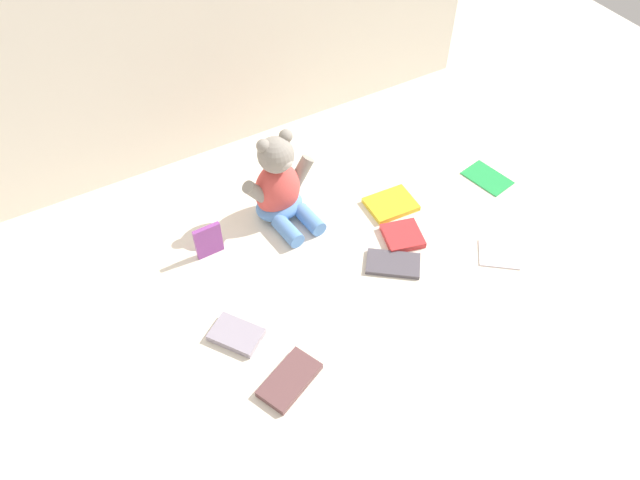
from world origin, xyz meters
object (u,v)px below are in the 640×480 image
object	(u,v)px
book_case_6	(403,236)
book_case_7	(499,254)
book_case_2	(236,335)
book_case_0	(393,264)
book_case_1	(391,204)
book_case_4	(487,178)
book_case_5	(208,241)
book_case_3	(290,380)
teddy_bear	(281,187)

from	to	relation	value
book_case_6	book_case_7	world-z (taller)	book_case_6
book_case_2	book_case_6	distance (m)	0.50
book_case_0	book_case_2	size ratio (longest dim) A/B	1.18
book_case_0	book_case_7	distance (m)	0.27
book_case_1	book_case_4	world-z (taller)	book_case_1
book_case_4	book_case_5	distance (m)	0.80
book_case_3	book_case_5	world-z (taller)	book_case_5
teddy_bear	book_case_2	size ratio (longest dim) A/B	2.27
book_case_5	book_case_7	size ratio (longest dim) A/B	0.96
book_case_0	book_case_7	size ratio (longest dim) A/B	1.33
book_case_1	book_case_7	size ratio (longest dim) A/B	1.27
teddy_bear	book_case_2	bearing A→B (deg)	-138.33
book_case_3	book_case_6	size ratio (longest dim) A/B	1.47
book_case_2	book_case_3	bearing A→B (deg)	72.80
book_case_3	book_case_5	xyz separation A→B (m)	(-0.01, 0.41, 0.04)
teddy_bear	book_case_5	bearing A→B (deg)	-176.57
book_case_2	book_case_5	xyz separation A→B (m)	(0.05, 0.26, 0.04)
teddy_bear	book_case_3	bearing A→B (deg)	-121.51
book_case_3	book_case_5	distance (m)	0.42
book_case_5	book_case_7	xyz separation A→B (m)	(0.63, -0.36, -0.04)
teddy_bear	book_case_7	size ratio (longest dim) A/B	2.55
book_case_0	book_case_1	size ratio (longest dim) A/B	1.04
book_case_5	book_case_0	bearing A→B (deg)	-35.98
book_case_1	book_case_2	xyz separation A→B (m)	(-0.53, -0.17, 0.00)
book_case_3	book_case_1	bearing A→B (deg)	-79.45
book_case_2	book_case_6	xyz separation A→B (m)	(0.49, 0.06, -0.00)
book_case_2	book_case_7	xyz separation A→B (m)	(0.67, -0.11, -0.00)
book_case_0	book_case_1	bearing A→B (deg)	4.82
book_case_3	book_case_7	bearing A→B (deg)	-109.04
teddy_bear	book_case_2	xyz separation A→B (m)	(-0.27, -0.29, -0.09)
book_case_5	book_case_2	bearing A→B (deg)	-101.72
book_case_0	book_case_2	distance (m)	0.42
book_case_5	book_case_6	xyz separation A→B (m)	(0.45, -0.20, -0.04)
book_case_5	teddy_bear	bearing A→B (deg)	7.90
book_case_6	book_case_5	bearing A→B (deg)	81.51
book_case_7	book_case_2	bearing A→B (deg)	118.76
book_case_7	teddy_bear	bearing A→B (deg)	83.19
book_case_1	book_case_3	size ratio (longest dim) A/B	0.92
book_case_0	book_case_4	xyz separation A→B (m)	(0.41, 0.13, -0.00)
teddy_bear	book_case_0	distance (m)	0.35
teddy_bear	book_case_0	world-z (taller)	teddy_bear
book_case_0	book_case_5	world-z (taller)	book_case_5
book_case_6	book_case_7	xyz separation A→B (m)	(0.18, -0.17, -0.00)
book_case_6	book_case_7	distance (m)	0.24
book_case_1	book_case_2	world-z (taller)	book_case_2
book_case_6	book_case_7	size ratio (longest dim) A/B	0.95
book_case_5	book_case_6	distance (m)	0.49
book_case_1	book_case_7	world-z (taller)	book_case_1
book_case_0	book_case_2	bearing A→B (deg)	127.04
teddy_bear	book_case_1	world-z (taller)	teddy_bear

